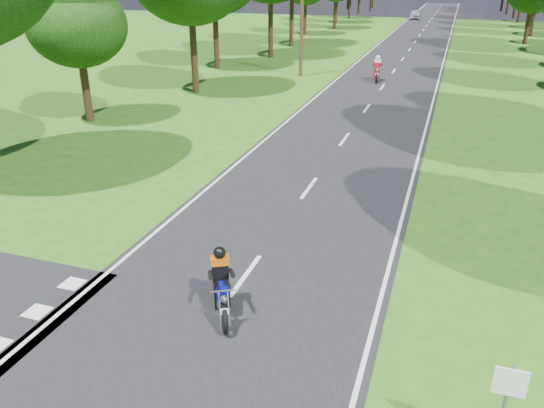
% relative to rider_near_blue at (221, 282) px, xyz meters
% --- Properties ---
extents(ground, '(160.00, 160.00, 0.00)m').
position_rel_rider_near_blue_xyz_m(ground, '(-0.05, -0.45, -0.77)').
color(ground, '#295613').
rests_on(ground, ground).
extents(main_road, '(7.00, 140.00, 0.02)m').
position_rel_rider_near_blue_xyz_m(main_road, '(-0.05, 49.55, -0.76)').
color(main_road, black).
rests_on(main_road, ground).
extents(road_markings, '(7.40, 140.00, 0.01)m').
position_rel_rider_near_blue_xyz_m(road_markings, '(-0.19, 47.67, -0.74)').
color(road_markings, silver).
rests_on(road_markings, main_road).
extents(telegraph_pole, '(1.20, 0.26, 8.00)m').
position_rel_rider_near_blue_xyz_m(telegraph_pole, '(-6.05, 27.55, 3.30)').
color(telegraph_pole, '#382616').
rests_on(telegraph_pole, ground).
extents(road_sign, '(0.45, 0.07, 2.00)m').
position_rel_rider_near_blue_xyz_m(road_sign, '(5.45, -2.47, 0.58)').
color(road_sign, slate).
rests_on(road_sign, ground).
extents(rider_near_blue, '(1.37, 1.87, 1.50)m').
position_rel_rider_near_blue_xyz_m(rider_near_blue, '(0.00, 0.00, 0.00)').
color(rider_near_blue, '#0B0E7E').
rests_on(rider_near_blue, main_road).
extents(rider_far_red, '(0.95, 2.08, 1.67)m').
position_rel_rider_near_blue_xyz_m(rider_far_red, '(-0.71, 27.30, 0.09)').
color(rider_far_red, '#AB0D12').
rests_on(rider_far_red, main_road).
extents(distant_car, '(1.83, 4.06, 1.36)m').
position_rel_rider_near_blue_xyz_m(distant_car, '(-2.42, 77.01, -0.07)').
color(distant_car, '#B7B8BE').
rests_on(distant_car, main_road).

